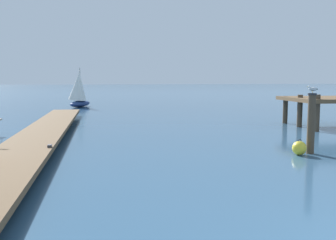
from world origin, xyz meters
name	(u,v)px	position (x,y,z in m)	size (l,w,h in m)	color
floating_dock	(44,132)	(-6.61, 13.45, 0.36)	(3.18, 22.12, 0.53)	brown
mooring_piling	(311,123)	(2.67, 8.17, 1.09)	(0.30, 0.30, 2.11)	#4C3D2D
perched_seagull	(313,89)	(2.67, 8.17, 2.26)	(0.35, 0.26, 0.26)	gold
mooring_buoy	(299,148)	(2.15, 8.03, 0.24)	(0.48, 0.48, 0.56)	yellow
distant_sailboat	(79,90)	(-4.98, 32.92, 1.59)	(2.62, 3.42, 3.68)	navy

